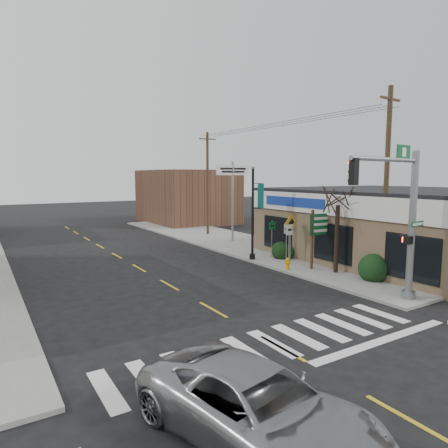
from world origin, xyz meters
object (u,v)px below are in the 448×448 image
guide_sign (323,230)px  fire_hydrant (288,263)px  lamp_post (254,204)px  bare_tree (338,193)px  dance_center_sign (233,180)px  utility_pole_far (208,182)px  traffic_signal_pole (402,210)px  utility_pole_near (386,182)px  suv (257,407)px

guide_sign → fire_hydrant: size_ratio=4.94×
lamp_post → guide_sign: bearing=-63.1°
guide_sign → lamp_post: (-1.84, 3.71, 1.22)m
bare_tree → fire_hydrant: bearing=135.1°
fire_hydrant → dance_center_sign: 10.66m
lamp_post → dance_center_sign: 6.93m
guide_sign → bare_tree: (-0.18, -1.14, 2.04)m
guide_sign → lamp_post: bearing=121.1°
bare_tree → utility_pole_far: utility_pole_far is taller
traffic_signal_pole → bare_tree: 4.84m
utility_pole_near → utility_pole_far: bearing=83.5°
traffic_signal_pole → utility_pole_near: utility_pole_near is taller
suv → guide_sign: (11.31, 9.40, 1.42)m
lamp_post → suv: bearing=-125.4°
suv → lamp_post: bearing=41.5°
lamp_post → utility_pole_near: size_ratio=0.62×
guide_sign → dance_center_sign: bearing=90.2°
utility_pole_far → lamp_post: bearing=-98.6°
dance_center_sign → lamp_post: bearing=-113.3°
dance_center_sign → utility_pole_far: bearing=87.7°
suv → guide_sign: guide_sign is taller
guide_sign → utility_pole_near: (0.77, -3.16, 2.58)m
dance_center_sign → utility_pole_far: size_ratio=0.70×
traffic_signal_pole → dance_center_sign: size_ratio=1.02×
suv → fire_hydrant: bearing=34.0°
suv → utility_pole_near: bearing=14.7°
fire_hydrant → lamp_post: bearing=88.9°
utility_pole_far → guide_sign: bearing=-87.4°
fire_hydrant → utility_pole_near: 6.25m
traffic_signal_pole → fire_hydrant: 7.07m
traffic_signal_pole → utility_pole_far: 19.89m
lamp_post → utility_pole_far: size_ratio=0.66×
utility_pole_near → utility_pole_far: utility_pole_near is taller
dance_center_sign → bare_tree: size_ratio=1.15×
traffic_signal_pole → utility_pole_near: size_ratio=0.67×
traffic_signal_pole → bare_tree: bearing=64.9°
suv → traffic_signal_pole: size_ratio=0.86×
guide_sign → utility_pole_near: size_ratio=0.35×
traffic_signal_pole → fire_hydrant: size_ratio=9.50×
guide_sign → fire_hydrant: guide_sign is taller
traffic_signal_pole → lamp_post: traffic_signal_pole is taller
traffic_signal_pole → guide_sign: (1.72, 5.71, -1.58)m
suv → dance_center_sign: 23.20m
traffic_signal_pole → bare_tree: size_ratio=1.17×
traffic_signal_pole → utility_pole_far: size_ratio=0.71×
lamp_post → fire_hydrant: bearing=-90.6°
suv → fire_hydrant: size_ratio=8.15×
dance_center_sign → utility_pole_near: size_ratio=0.66×
lamp_post → utility_pole_near: bearing=-68.7°
suv → utility_pole_far: 26.66m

